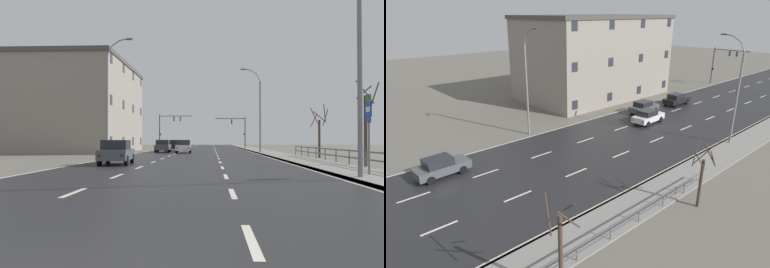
% 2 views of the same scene
% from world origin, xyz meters
% --- Properties ---
extents(ground_plane, '(160.00, 160.00, 0.12)m').
position_xyz_m(ground_plane, '(0.00, 48.00, -0.06)').
color(ground_plane, '#666056').
extents(road_asphalt_strip, '(14.00, 120.00, 0.03)m').
position_xyz_m(road_asphalt_strip, '(0.00, 60.00, 0.01)').
color(road_asphalt_strip, '#232326').
rests_on(road_asphalt_strip, ground).
extents(sidewalk_right, '(3.00, 120.00, 0.12)m').
position_xyz_m(sidewalk_right, '(8.43, 60.00, 0.06)').
color(sidewalk_right, gray).
rests_on(sidewalk_right, ground).
extents(guardrail, '(0.07, 30.14, 1.00)m').
position_xyz_m(guardrail, '(9.85, 19.83, 0.70)').
color(guardrail, '#515459').
rests_on(guardrail, ground).
extents(street_lamp_foreground, '(2.43, 0.24, 11.47)m').
position_xyz_m(street_lamp_foreground, '(7.46, 11.86, 5.62)').
color(street_lamp_foreground, slate).
rests_on(street_lamp_foreground, ground).
extents(street_lamp_midground, '(2.43, 0.24, 10.19)m').
position_xyz_m(street_lamp_midground, '(7.44, 44.22, 4.99)').
color(street_lamp_midground, slate).
rests_on(street_lamp_midground, ground).
extents(street_lamp_left_bank, '(2.37, 0.24, 10.71)m').
position_xyz_m(street_lamp_left_bank, '(-7.46, 31.27, 5.26)').
color(street_lamp_left_bank, slate).
rests_on(street_lamp_left_bank, ground).
extents(highway_sign, '(0.09, 0.68, 3.52)m').
position_xyz_m(highway_sign, '(8.39, 13.08, 2.26)').
color(highway_sign, slate).
rests_on(highway_sign, ground).
extents(traffic_signal_right, '(5.49, 0.36, 5.72)m').
position_xyz_m(traffic_signal_right, '(6.85, 69.37, 3.82)').
color(traffic_signal_right, '#38383A').
rests_on(traffic_signal_right, ground).
extents(traffic_signal_left, '(6.07, 0.36, 6.25)m').
position_xyz_m(traffic_signal_left, '(-6.39, 70.21, 4.35)').
color(traffic_signal_left, '#38383A').
rests_on(traffic_signal_left, ground).
extents(car_distant, '(1.88, 4.12, 1.57)m').
position_xyz_m(car_distant, '(-4.38, 46.34, 0.80)').
color(car_distant, '#474C51').
rests_on(car_distant, ground).
extents(car_near_right, '(1.96, 4.17, 1.57)m').
position_xyz_m(car_near_right, '(-1.59, 43.52, 0.80)').
color(car_near_right, silver).
rests_on(car_near_right, ground).
extents(car_far_left, '(2.02, 4.19, 1.57)m').
position_xyz_m(car_far_left, '(-4.28, 20.92, 0.80)').
color(car_far_left, '#474C51').
rests_on(car_far_left, ground).
extents(car_far_right, '(1.90, 4.14, 1.57)m').
position_xyz_m(car_far_right, '(-3.84, 52.89, 0.80)').
color(car_far_right, black).
rests_on(car_far_right, ground).
extents(brick_building, '(12.77, 21.36, 11.62)m').
position_xyz_m(brick_building, '(-15.47, 48.34, 5.82)').
color(brick_building, gray).
rests_on(brick_building, ground).
extents(bare_tree_near, '(1.27, 1.28, 5.15)m').
position_xyz_m(bare_tree_near, '(11.03, 20.37, 2.40)').
color(bare_tree_near, '#423328').
rests_on(bare_tree_near, ground).
extents(bare_tree_mid, '(1.41, 1.53, 4.70)m').
position_xyz_m(bare_tree_mid, '(11.27, 31.67, 2.13)').
color(bare_tree_mid, '#423328').
rests_on(bare_tree_mid, ground).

